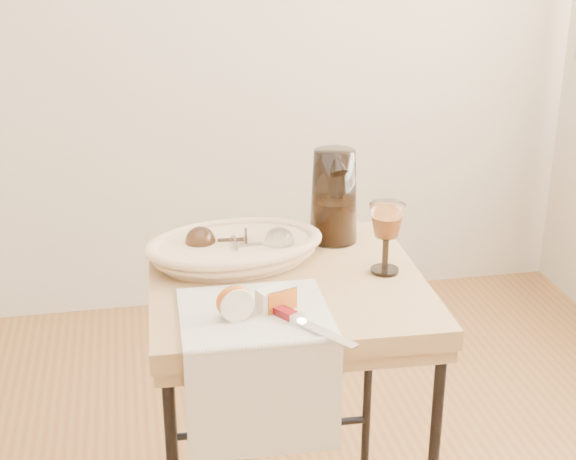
{
  "coord_description": "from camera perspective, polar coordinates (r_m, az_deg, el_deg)",
  "views": [
    {
      "loc": [
        0.03,
        -1.31,
        1.54
      ],
      "look_at": [
        0.35,
        0.31,
        0.89
      ],
      "focal_mm": 51.35,
      "sensor_mm": 36.0,
      "label": 1
    }
  ],
  "objects": [
    {
      "name": "goblet_lying_a",
      "position": [
        1.91,
        -4.74,
        -0.76
      ],
      "size": [
        0.12,
        0.08,
        0.07
      ],
      "primitive_type": null,
      "rotation": [
        0.0,
        0.0,
        3.03
      ],
      "color": "#4E331E",
      "rests_on": "bread_basket"
    },
    {
      "name": "pitcher",
      "position": [
        2.0,
        3.19,
        2.37
      ],
      "size": [
        0.19,
        0.26,
        0.27
      ],
      "primitive_type": null,
      "rotation": [
        0.0,
        0.0,
        0.13
      ],
      "color": "black",
      "rests_on": "side_table"
    },
    {
      "name": "apple_wedge",
      "position": [
        1.67,
        -1.01,
        -4.79
      ],
      "size": [
        0.08,
        0.06,
        0.05
      ],
      "primitive_type": "cube",
      "rotation": [
        0.0,
        0.0,
        0.36
      ],
      "color": "beige",
      "rests_on": "tea_towel"
    },
    {
      "name": "bread_basket",
      "position": [
        1.9,
        -3.68,
        -1.42
      ],
      "size": [
        0.4,
        0.3,
        0.06
      ],
      "primitive_type": null,
      "rotation": [
        0.0,
        0.0,
        0.15
      ],
      "color": "tan",
      "rests_on": "side_table"
    },
    {
      "name": "goblet_lying_b",
      "position": [
        1.88,
        -1.96,
        -0.99
      ],
      "size": [
        0.12,
        0.08,
        0.07
      ],
      "primitive_type": null,
      "rotation": [
        0.0,
        0.0,
        0.06
      ],
      "color": "white",
      "rests_on": "bread_basket"
    },
    {
      "name": "side_table",
      "position": [
        2.02,
        -0.11,
        -13.2
      ],
      "size": [
        0.63,
        0.63,
        0.77
      ],
      "primitive_type": null,
      "rotation": [
        0.0,
        0.0,
        -0.04
      ],
      "color": "brown",
      "rests_on": "floor"
    },
    {
      "name": "apple_half",
      "position": [
        1.64,
        -3.76,
        -4.95
      ],
      "size": [
        0.08,
        0.05,
        0.07
      ],
      "primitive_type": "ellipsoid",
      "rotation": [
        0.0,
        0.0,
        0.17
      ],
      "color": "red",
      "rests_on": "tea_towel"
    },
    {
      "name": "table_knife",
      "position": [
        1.62,
        0.93,
        -6.22
      ],
      "size": [
        0.16,
        0.23,
        0.02
      ],
      "primitive_type": null,
      "rotation": [
        0.0,
        0.0,
        -0.99
      ],
      "color": "silver",
      "rests_on": "tea_towel"
    },
    {
      "name": "wine_goblet",
      "position": [
        1.84,
        6.81,
        -0.56
      ],
      "size": [
        0.09,
        0.09,
        0.16
      ],
      "primitive_type": null,
      "rotation": [
        0.0,
        0.0,
        -0.09
      ],
      "color": "white",
      "rests_on": "side_table"
    },
    {
      "name": "tea_towel",
      "position": [
        1.67,
        -2.33,
        -5.79
      ],
      "size": [
        0.31,
        0.28,
        0.01
      ],
      "primitive_type": "cube",
      "rotation": [
        0.0,
        0.0,
        -0.03
      ],
      "color": "#FEF0C5",
      "rests_on": "side_table"
    }
  ]
}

